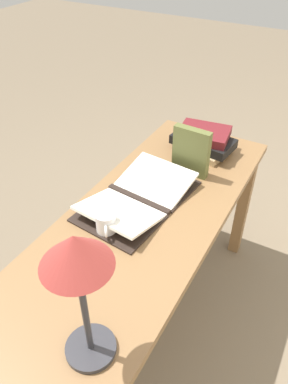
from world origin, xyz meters
TOP-DOWN VIEW (x-y plane):
  - ground_plane at (0.00, 0.00)m, footprint 12.00×12.00m
  - reading_desk at (0.00, 0.00)m, footprint 1.55×0.57m
  - open_book at (-0.06, -0.07)m, footprint 0.55×0.36m
  - book_stack_tall at (-0.56, 0.01)m, footprint 0.22×0.31m
  - book_standing_upright at (-0.35, 0.03)m, footprint 0.05×0.17m
  - reading_lamp at (0.57, 0.14)m, footprint 0.17×0.17m
  - coffee_mug at (0.16, -0.08)m, footprint 0.10×0.08m

SIDE VIEW (x-z plane):
  - ground_plane at x=0.00m, z-range 0.00..0.00m
  - reading_desk at x=0.00m, z-range 0.26..1.00m
  - open_book at x=-0.06m, z-range 0.73..0.80m
  - coffee_mug at x=0.16m, z-range 0.74..0.83m
  - book_stack_tall at x=-0.56m, z-range 0.74..0.86m
  - book_standing_upright at x=-0.35m, z-range 0.74..0.97m
  - reading_lamp at x=0.57m, z-range 0.87..1.31m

